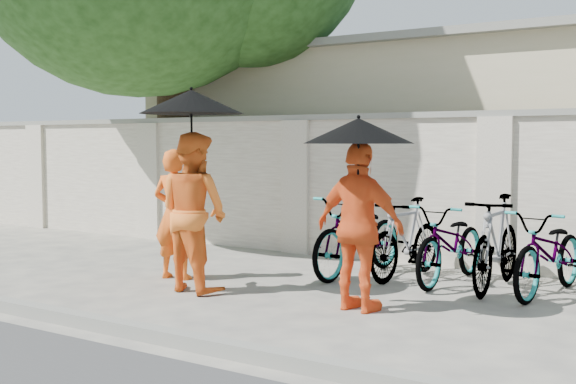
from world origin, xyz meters
The scene contains 14 objects.
ground centered at (0.00, 0.00, 0.00)m, with size 80.00×80.00×0.00m, color #A59E8A.
kerb centered at (0.00, -1.70, 0.06)m, with size 40.00×0.16×0.12m, color gray.
compound_wall centered at (1.00, 3.20, 1.00)m, with size 20.00×0.30×2.00m, color beige.
building_behind centered at (2.00, 7.00, 1.60)m, with size 14.00×6.00×3.20m, color #C3B491.
monk_left centered at (-1.15, 0.51, 0.80)m, with size 0.58×0.38×1.59m, color orange.
monk_center centered at (-0.50, 0.09, 0.89)m, with size 0.87×0.68×1.79m, color orange.
parasol_center centered at (-0.45, 0.01, 2.12)m, with size 1.14×1.14×1.24m.
monk_right centered at (1.53, 0.22, 0.84)m, with size 0.99×0.41×1.68m, color #EE5920.
parasol_right centered at (1.55, 0.14, 1.79)m, with size 1.08×1.08×0.95m.
bike_0 centered at (0.64, 1.92, 0.50)m, with size 0.67×1.92×1.01m, color #9192AE.
bike_1 centered at (1.22, 2.06, 0.50)m, with size 0.47×1.65×0.99m, color #9192AE.
bike_2 centered at (1.80, 2.08, 0.48)m, with size 0.63×1.82×0.95m, color #9192AE.
bike_3 centered at (2.37, 1.94, 0.54)m, with size 0.51×1.80×1.08m, color #9192AE.
bike_4 centered at (2.95, 2.00, 0.48)m, with size 0.63×1.81×0.95m, color #9192AE.
Camera 1 is at (4.78, -6.10, 1.68)m, focal length 45.00 mm.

